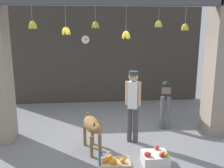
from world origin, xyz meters
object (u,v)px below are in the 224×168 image
object	(u,v)px
dog	(92,127)
worker_stooping	(166,98)
fruit_crate_oranges	(115,166)
fruit_crate_apples	(155,158)
wall_clock	(85,40)
water_bottle	(101,159)
shopkeeper	(133,101)

from	to	relation	value
dog	worker_stooping	bearing A→B (deg)	108.64
fruit_crate_oranges	fruit_crate_apples	xyz separation A→B (m)	(0.77, 0.22, -0.01)
dog	wall_clock	distance (m)	3.87
worker_stooping	fruit_crate_apples	world-z (taller)	worker_stooping
dog	worker_stooping	size ratio (longest dim) A/B	0.94
worker_stooping	fruit_crate_oranges	xyz separation A→B (m)	(-1.53, -2.10, -0.60)
dog	water_bottle	distance (m)	0.72
worker_stooping	fruit_crate_apples	bearing A→B (deg)	-94.63
water_bottle	wall_clock	bearing A→B (deg)	93.76
fruit_crate_oranges	fruit_crate_apples	size ratio (longest dim) A/B	1.07
worker_stooping	water_bottle	xyz separation A→B (m)	(-1.77, -1.83, -0.60)
dog	worker_stooping	world-z (taller)	worker_stooping
fruit_crate_oranges	fruit_crate_apples	bearing A→B (deg)	15.63
dog	worker_stooping	xyz separation A→B (m)	(1.91, 1.26, 0.19)
shopkeeper	dog	bearing A→B (deg)	44.86
dog	fruit_crate_apples	bearing A→B (deg)	46.40
dog	fruit_crate_oranges	bearing A→B (deg)	9.21
water_bottle	shopkeeper	bearing A→B (deg)	51.04
dog	worker_stooping	distance (m)	2.29
fruit_crate_oranges	fruit_crate_apples	distance (m)	0.80
dog	shopkeeper	xyz separation A→B (m)	(0.89, 0.37, 0.40)
shopkeeper	fruit_crate_apples	xyz separation A→B (m)	(0.26, -1.00, -0.81)
worker_stooping	water_bottle	bearing A→B (deg)	-116.86
dog	fruit_crate_oranges	size ratio (longest dim) A/B	2.02
dog	fruit_crate_apples	distance (m)	1.38
dog	fruit_crate_apples	xyz separation A→B (m)	(1.15, -0.63, -0.42)
fruit_crate_apples	water_bottle	world-z (taller)	fruit_crate_apples
dog	wall_clock	size ratio (longest dim) A/B	3.67
worker_stooping	fruit_crate_oranges	size ratio (longest dim) A/B	2.15
fruit_crate_oranges	wall_clock	xyz separation A→B (m)	(-0.51, 4.38, 2.00)
dog	fruit_crate_apples	world-z (taller)	dog
dog	shopkeeper	world-z (taller)	shopkeeper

